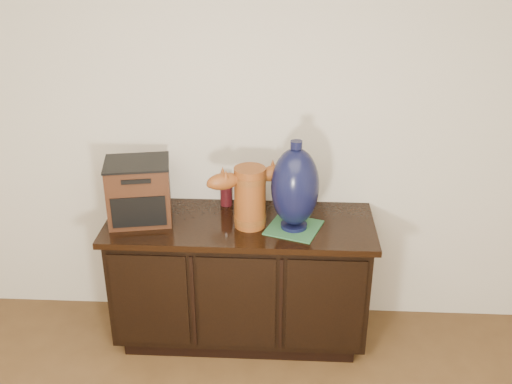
# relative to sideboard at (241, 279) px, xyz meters

# --- Properties ---
(sideboard) EXTENTS (1.46, 0.56, 0.75)m
(sideboard) POSITION_rel_sideboard_xyz_m (0.00, 0.00, 0.00)
(sideboard) COLOR black
(sideboard) RESTS_ON ground
(terracotta_vessel) EXTENTS (0.46, 0.27, 0.33)m
(terracotta_vessel) POSITION_rel_sideboard_xyz_m (0.06, -0.03, 0.56)
(terracotta_vessel) COLOR brown
(terracotta_vessel) RESTS_ON sideboard
(tv_radio) EXTENTS (0.38, 0.33, 0.34)m
(tv_radio) POSITION_rel_sideboard_xyz_m (-0.54, 0.00, 0.54)
(tv_radio) COLOR #391C0E
(tv_radio) RESTS_ON sideboard
(green_mat) EXTENTS (0.33, 0.33, 0.01)m
(green_mat) POSITION_rel_sideboard_xyz_m (0.29, -0.06, 0.37)
(green_mat) COLOR #2A5E36
(green_mat) RESTS_ON sideboard
(lamp_base) EXTENTS (0.32, 0.32, 0.49)m
(lamp_base) POSITION_rel_sideboard_xyz_m (0.29, -0.06, 0.61)
(lamp_base) COLOR black
(lamp_base) RESTS_ON green_mat
(spray_can) EXTENTS (0.07, 0.07, 0.20)m
(spray_can) POSITION_rel_sideboard_xyz_m (-0.09, 0.21, 0.47)
(spray_can) COLOR maroon
(spray_can) RESTS_ON sideboard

